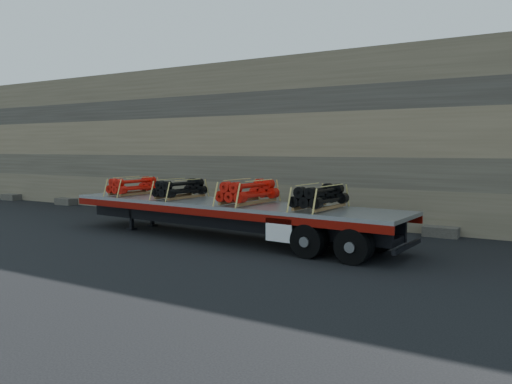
% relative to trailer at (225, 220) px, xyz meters
% --- Properties ---
extents(ground, '(120.00, 120.00, 0.00)m').
position_rel_trailer_xyz_m(ground, '(-0.58, -0.46, -0.64)').
color(ground, black).
rests_on(ground, ground).
extents(rock_wall, '(44.00, 3.00, 7.00)m').
position_rel_trailer_xyz_m(rock_wall, '(-0.58, 6.04, 2.86)').
color(rock_wall, '#7A6B54').
rests_on(rock_wall, ground).
extents(trailer, '(13.02, 3.40, 1.29)m').
position_rel_trailer_xyz_m(trailer, '(0.00, 0.00, 0.00)').
color(trailer, '#9FA2A6').
rests_on(trailer, ground).
extents(bundle_front, '(1.09, 1.98, 0.68)m').
position_rel_trailer_xyz_m(bundle_front, '(-4.63, 0.34, 0.98)').
color(bundle_front, red).
rests_on(bundle_front, trailer).
extents(bundle_midfront, '(1.11, 2.00, 0.69)m').
position_rel_trailer_xyz_m(bundle_midfront, '(-2.09, 0.15, 0.99)').
color(bundle_midfront, black).
rests_on(bundle_midfront, trailer).
extents(bundle_midrear, '(1.25, 2.25, 0.77)m').
position_rel_trailer_xyz_m(bundle_midrear, '(1.00, -0.07, 1.03)').
color(bundle_midrear, red).
rests_on(bundle_midrear, trailer).
extents(bundle_rear, '(1.16, 2.10, 0.72)m').
position_rel_trailer_xyz_m(bundle_rear, '(3.67, -0.27, 1.00)').
color(bundle_rear, black).
rests_on(bundle_rear, trailer).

